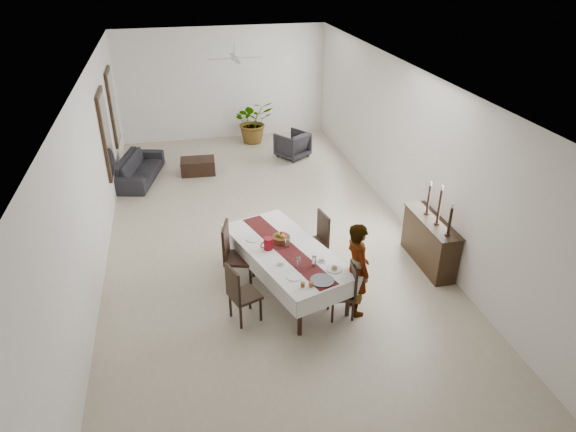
{
  "coord_description": "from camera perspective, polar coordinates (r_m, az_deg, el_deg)",
  "views": [
    {
      "loc": [
        -1.49,
        -8.93,
        5.26
      ],
      "look_at": [
        0.26,
        -1.29,
        1.05
      ],
      "focal_mm": 32.0,
      "sensor_mm": 36.0,
      "label": 1
    }
  ],
  "objects": [
    {
      "name": "wine_glass_mid",
      "position": [
        8.01,
        1.19,
        -5.15
      ],
      "size": [
        0.07,
        0.07,
        0.17
      ],
      "primitive_type": "cylinder",
      "color": "white",
      "rests_on": "tablecloth_top"
    },
    {
      "name": "chair_left_far_leg_fr",
      "position": [
        8.78,
        -6.78,
        -6.84
      ],
      "size": [
        0.06,
        0.06,
        0.48
      ],
      "primitive_type": "cylinder",
      "rotation": [
        0.0,
        0.0,
        -0.27
      ],
      "color": "black",
      "rests_on": "floor"
    },
    {
      "name": "wall_back",
      "position": [
        15.44,
        -7.19,
        14.34
      ],
      "size": [
        6.0,
        0.02,
        3.2
      ],
      "primitive_type": "cube",
      "color": "white",
      "rests_on": "floor"
    },
    {
      "name": "tablecloth_drape_far",
      "position": [
        9.56,
        -4.18,
        -0.91
      ],
      "size": [
        1.13,
        0.38,
        0.3
      ],
      "primitive_type": "cube",
      "rotation": [
        0.0,
        0.0,
        0.31
      ],
      "color": "white",
      "rests_on": "dining_table_top"
    },
    {
      "name": "table_leg_fl",
      "position": [
        7.75,
        1.32,
        -11.05
      ],
      "size": [
        0.09,
        0.09,
        0.71
      ],
      "primitive_type": "cylinder",
      "rotation": [
        0.0,
        0.0,
        0.31
      ],
      "color": "black",
      "rests_on": "floor"
    },
    {
      "name": "saucer_right",
      "position": [
        8.2,
        3.77,
        -4.98
      ],
      "size": [
        0.15,
        0.15,
        0.01
      ],
      "primitive_type": "cylinder",
      "color": "white",
      "rests_on": "tablecloth_top"
    },
    {
      "name": "jam_jar_b",
      "position": [
        7.61,
        1.65,
        -7.61
      ],
      "size": [
        0.06,
        0.06,
        0.08
      ],
      "primitive_type": "cylinder",
      "color": "brown",
      "rests_on": "tablecloth_top"
    },
    {
      "name": "chair_right_near_leg_br",
      "position": [
        8.34,
        4.52,
        -9.24
      ],
      "size": [
        0.04,
        0.04,
        0.39
      ],
      "primitive_type": "cylinder",
      "rotation": [
        0.0,
        0.0,
        -0.1
      ],
      "color": "black",
      "rests_on": "floor"
    },
    {
      "name": "fan_blade_w",
      "position": [
        12.21,
        -7.6,
        16.89
      ],
      "size": [
        0.55,
        0.1,
        0.01
      ],
      "primitive_type": "cube",
      "color": "silver",
      "rests_on": "fan_hub"
    },
    {
      "name": "jam_jar_a",
      "position": [
        7.61,
        2.55,
        -7.61
      ],
      "size": [
        0.06,
        0.06,
        0.08
      ],
      "primitive_type": "cylinder",
      "color": "#964B15",
      "rests_on": "tablecloth_top"
    },
    {
      "name": "chair_left_near_leg_br",
      "position": [
        8.1,
        -3.06,
        -10.34
      ],
      "size": [
        0.05,
        0.05,
        0.42
      ],
      "primitive_type": "cylinder",
      "rotation": [
        0.0,
        0.0,
        0.35
      ],
      "color": "black",
      "rests_on": "floor"
    },
    {
      "name": "chair_right_far_back",
      "position": [
        9.15,
        3.95,
        -1.27
      ],
      "size": [
        0.12,
        0.44,
        0.56
      ],
      "primitive_type": "cube",
      "rotation": [
        0.0,
        0.0,
        1.75
      ],
      "color": "black",
      "rests_on": "chair_right_far_seat"
    },
    {
      "name": "fan_blade_n",
      "position": [
        12.59,
        -6.13,
        17.31
      ],
      "size": [
        0.1,
        0.55,
        0.01
      ],
      "primitive_type": "cube",
      "color": "silver",
      "rests_on": "fan_hub"
    },
    {
      "name": "plate_far_left",
      "position": [
        8.78,
        -3.88,
        -2.55
      ],
      "size": [
        0.24,
        0.24,
        0.02
      ],
      "primitive_type": "cylinder",
      "color": "white",
      "rests_on": "tablecloth_top"
    },
    {
      "name": "candlestick_far_base",
      "position": [
        9.6,
        15.15,
        0.29
      ],
      "size": [
        0.1,
        0.1,
        0.03
      ],
      "primitive_type": "cylinder",
      "color": "black",
      "rests_on": "sideboard_top"
    },
    {
      "name": "floor",
      "position": [
        10.47,
        -2.94,
        -1.95
      ],
      "size": [
        6.0,
        12.0,
        0.0
      ],
      "primitive_type": "cube",
      "color": "#C2B69A",
      "rests_on": "ground"
    },
    {
      "name": "chair_right_near_seat",
      "position": [
        8.12,
        5.92,
        -8.61
      ],
      "size": [
        0.43,
        0.43,
        0.04
      ],
      "primitive_type": "cube",
      "rotation": [
        0.0,
        0.0,
        1.47
      ],
      "color": "black",
      "rests_on": "chair_right_near_leg_fl"
    },
    {
      "name": "sideboard_body",
      "position": [
        9.64,
        15.43,
        -2.89
      ],
      "size": [
        0.39,
        1.46,
        0.87
      ],
      "primitive_type": "cube",
      "color": "black",
      "rests_on": "floor"
    },
    {
      "name": "chair_left_far_leg_fl",
      "position": [
        9.11,
        -6.39,
        -5.4
      ],
      "size": [
        0.06,
        0.06,
        0.48
      ],
      "primitive_type": "cylinder",
      "rotation": [
        0.0,
        0.0,
        -0.27
      ],
      "color": "black",
      "rests_on": "floor"
    },
    {
      "name": "pitcher_handle",
      "position": [
        8.41,
        -2.73,
        -3.24
      ],
      "size": [
        0.12,
        0.06,
        0.12
      ],
      "primitive_type": "torus",
      "rotation": [
        1.57,
        0.0,
        0.31
      ],
      "color": "maroon",
      "rests_on": "red_pitcher"
    },
    {
      "name": "candlestick_far_candle",
      "position": [
        9.35,
        15.6,
        3.48
      ],
      "size": [
        0.03,
        0.03,
        0.08
      ],
      "primitive_type": "cylinder",
      "color": "beige",
      "rests_on": "candlestick_far_shaft"
    },
    {
      "name": "teacup_right",
      "position": [
        8.19,
        3.78,
        -4.84
      ],
      "size": [
        0.09,
        0.09,
        0.06
      ],
      "primitive_type": "cylinder",
      "color": "silver",
      "rests_on": "saucer_right"
    },
    {
      "name": "candlestick_near_base",
      "position": [
        9.01,
        17.32,
        -1.97
      ],
      "size": [
        0.1,
        0.1,
        0.03
      ],
      "primitive_type": "cylinder",
      "color": "black",
      "rests_on": "sideboard_top"
    },
    {
      "name": "mirror_frame_near",
      "position": [
        11.81,
        -19.58,
        8.56
      ],
      "size": [
        0.06,
        1.05,
        1.85
      ],
      "primitive_type": "cube",
      "color": "black",
      "rests_on": "wall_left"
    },
    {
      "name": "chair_right_near_leg_fl",
      "position": [
        8.16,
        7.2,
        -10.39
      ],
      "size": [
        0.04,
        0.04,
        0.39
      ],
      "primitive_type": "cylinder",
      "rotation": [
        0.0,
        0.0,
        -0.1
      ],
      "color": "black",
      "rests_on": "floor"
    },
    {
      "name": "wine_glass_near",
      "position": [
        8.04,
        2.92,
        -5.04
      ],
      "size": [
        0.07,
        0.07,
        0.17
      ],
      "primitive_type": "cylinder",
      "color": "white",
      "rests_on": "tablecloth_top"
    },
    {
      "name": "chair_left_far_back",
      "position": [
        8.62,
        -6.95,
        -2.81
      ],
      "size": [
        0.17,
        0.48,
        0.62
      ],
      "primitive_type": "cube",
      "rotation": [
        0.0,
        0.0,
        -1.85
      ],
      "color": "black",
      "rests_on": "chair_left_far_seat"
    },
    {
      "name": "chair_right_far_leg_fr",
      "position": [
        9.56,
        3.25,
        -3.64
      ],
      "size": [
        0.05,
        0.05,
        0.44
      ],
      "primitive_type": "cylinder",
      "rotation": [
        0.0,
        0.0,
        0.18
      ],
      "color": "black",
      "rests_on": "floor"
    },
    {
      "name": "plate_near_left",
      "position": [
        7.82,
        0.7,
        -6.75
      ],
      "size": [
        0.24,
        0.24,
        0.02
      ],
      "primitive_type": "cylinder",
      "color": "white",
      "rests_on": "tablecloth_top"
    },
    {
      "name": "chair_left_far_leg_bl",
      "position": [
        9.05,
        -3.89,
        -5.49
      ],
      "size": [
        0.06,
        0.06,
        0.48
      ],
      "primitive_type": "cylinder",
      "rotation": [
        0.0,
        0.0,
        -0.27
      ],
      "color": "black",
      "rests_on": "floor"
    },
    {
      "name": "bread_near_right",
      "position": [
        8.0,
        5.18,
        -5.75
      ],
      "size": [
        0.09,
        0.09,
        0.09
      ],
      "primitive_type": "sphere",
      "color": "tan",
      "rests_on": "plate_near_right"
    },
    {
      "name": "dining_table_top",
      "position": [
        8.51,
        -0.22,
        -3.88
      ],
      "size": [
        1.71,
        2.61,
        0.05
      ],
      "primitive_type": "cube",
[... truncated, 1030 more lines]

